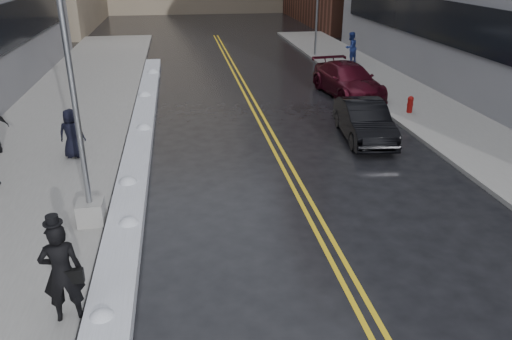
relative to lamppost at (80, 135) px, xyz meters
name	(u,v)px	position (x,y,z in m)	size (l,w,h in m)	color
ground	(228,260)	(3.30, -2.00, -2.53)	(160.00, 160.00, 0.00)	black
sidewalk_west	(58,131)	(-2.45, 8.00, -2.46)	(5.50, 50.00, 0.15)	gray
sidewalk_east	(430,113)	(13.30, 8.00, -2.46)	(4.00, 50.00, 0.15)	gray
lane_line_left	(259,123)	(5.65, 8.00, -2.53)	(0.12, 50.00, 0.01)	gold
lane_line_right	(266,122)	(5.95, 8.00, -2.53)	(0.12, 50.00, 0.01)	gold
snow_ridge	(140,141)	(0.85, 6.00, -2.36)	(0.90, 30.00, 0.34)	silver
lamppost	(80,135)	(0.00, 0.00, 0.00)	(0.65, 0.65, 7.62)	gray
fire_hydrant	(410,103)	(12.30, 8.00, -1.98)	(0.26, 0.26, 0.73)	maroon
traffic_signal	(317,5)	(11.80, 22.00, 0.87)	(0.16, 0.20, 6.00)	gray
pedestrian_fedora	(62,272)	(0.10, -3.70, -1.37)	(0.74, 0.49, 2.03)	black
pedestrian_c	(72,134)	(-1.24, 4.79, -1.54)	(0.82, 0.54, 1.69)	black
pedestrian_east	(351,48)	(13.25, 18.89, -1.43)	(0.93, 0.72, 1.91)	navy
car_black	(364,121)	(9.26, 5.45, -1.81)	(1.53, 4.39, 1.45)	black
car_maroon	(348,80)	(10.70, 11.71, -1.75)	(2.19, 5.38, 1.56)	#3F0A16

